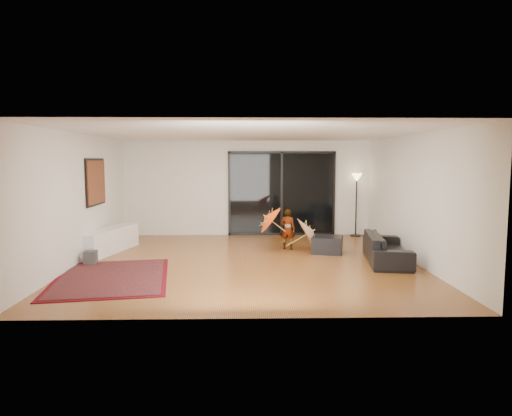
{
  "coord_description": "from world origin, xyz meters",
  "views": [
    {
      "loc": [
        -0.05,
        -9.52,
        2.15
      ],
      "look_at": [
        0.19,
        0.45,
        1.1
      ],
      "focal_mm": 32.0,
      "sensor_mm": 36.0,
      "label": 1
    }
  ],
  "objects_px": {
    "sofa": "(387,248)",
    "ottoman": "(327,244)",
    "media_console": "(109,240)",
    "child": "(288,229)"
  },
  "relations": [
    {
      "from": "media_console",
      "to": "child",
      "type": "xyz_separation_m",
      "value": [
        4.23,
        0.24,
        0.21
      ]
    },
    {
      "from": "media_console",
      "to": "sofa",
      "type": "distance_m",
      "value": 6.31
    },
    {
      "from": "sofa",
      "to": "ottoman",
      "type": "bearing_deg",
      "value": 56.57
    },
    {
      "from": "media_console",
      "to": "sofa",
      "type": "bearing_deg",
      "value": 3.23
    },
    {
      "from": "child",
      "to": "media_console",
      "type": "bearing_deg",
      "value": 19.98
    },
    {
      "from": "sofa",
      "to": "ottoman",
      "type": "xyz_separation_m",
      "value": [
        -1.09,
        0.98,
        -0.1
      ]
    },
    {
      "from": "ottoman",
      "to": "sofa",
      "type": "bearing_deg",
      "value": -42.18
    },
    {
      "from": "media_console",
      "to": "ottoman",
      "type": "relative_size",
      "value": 2.96
    },
    {
      "from": "media_console",
      "to": "ottoman",
      "type": "bearing_deg",
      "value": 11.81
    },
    {
      "from": "media_console",
      "to": "sofa",
      "type": "height_order",
      "value": "sofa"
    }
  ]
}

